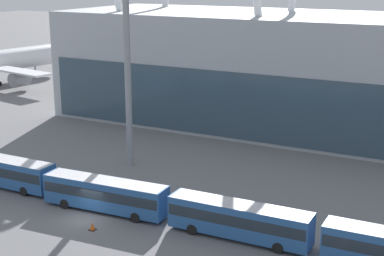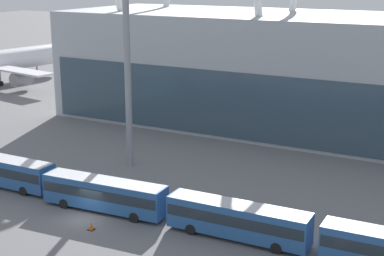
% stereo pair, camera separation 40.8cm
% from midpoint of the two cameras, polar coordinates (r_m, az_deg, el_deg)
% --- Properties ---
extents(ground_plane, '(440.00, 440.00, 0.00)m').
position_cam_midpoint_polar(ground_plane, '(58.03, -10.10, -8.59)').
color(ground_plane, slate).
extents(airliner_at_gate_far, '(32.98, 34.94, 13.89)m').
position_cam_midpoint_polar(airliner_at_gate_far, '(100.87, 1.39, 5.11)').
color(airliner_at_gate_far, silver).
rests_on(airliner_at_gate_far, ground_plane).
extents(shuttle_bus_1, '(13.06, 2.73, 3.25)m').
position_cam_midpoint_polar(shuttle_bus_1, '(67.83, -17.75, -3.84)').
color(shuttle_bus_1, '#285693').
rests_on(shuttle_bus_1, ground_plane).
extents(shuttle_bus_2, '(13.17, 3.37, 3.25)m').
position_cam_midpoint_polar(shuttle_bus_2, '(58.64, -8.31, -6.23)').
color(shuttle_bus_2, '#285693').
rests_on(shuttle_bus_2, ground_plane).
extents(shuttle_bus_3, '(13.09, 2.84, 3.25)m').
position_cam_midpoint_polar(shuttle_bus_3, '(52.48, 4.67, -8.75)').
color(shuttle_bus_3, '#285693').
rests_on(shuttle_bus_3, ground_plane).
extents(floodlight_mast, '(2.94, 2.94, 26.20)m').
position_cam_midpoint_polar(floodlight_mast, '(68.98, -6.21, 9.65)').
color(floodlight_mast, gray).
rests_on(floodlight_mast, ground_plane).
extents(lane_stripe_1, '(7.69, 1.30, 0.01)m').
position_cam_midpoint_polar(lane_stripe_1, '(52.00, 8.55, -11.44)').
color(lane_stripe_1, silver).
rests_on(lane_stripe_1, ground_plane).
extents(traffic_cone_0, '(0.62, 0.62, 0.74)m').
position_cam_midpoint_polar(traffic_cone_0, '(55.37, -9.55, -9.36)').
color(traffic_cone_0, black).
rests_on(traffic_cone_0, ground_plane).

